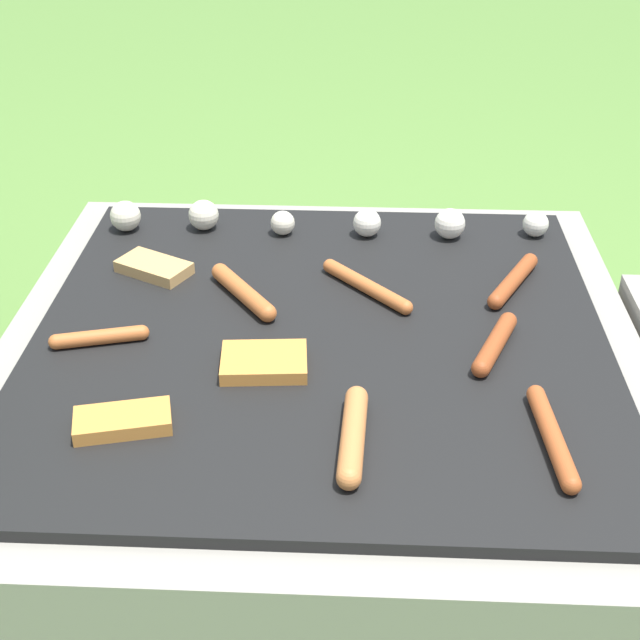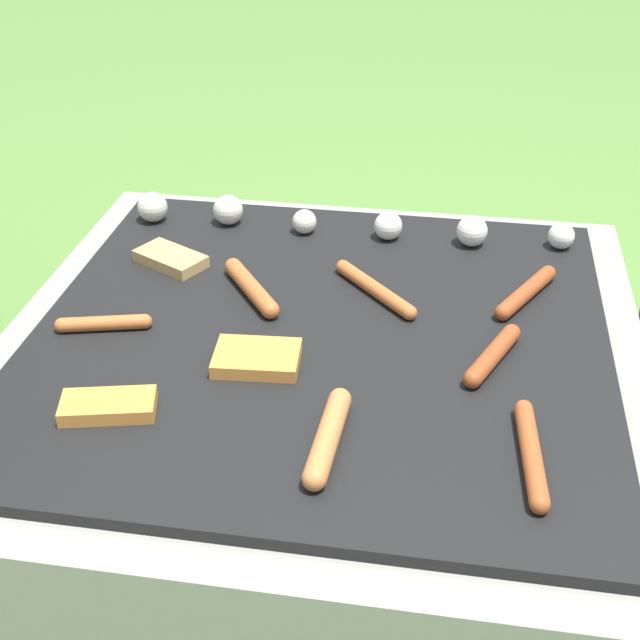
% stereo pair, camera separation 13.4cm
% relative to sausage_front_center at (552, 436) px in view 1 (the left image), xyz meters
% --- Properties ---
extents(ground_plane, '(14.00, 14.00, 0.00)m').
position_rel_sausage_front_center_xyz_m(ground_plane, '(-0.30, 0.25, -0.39)').
color(ground_plane, '#567F38').
extents(grill, '(0.98, 0.98, 0.38)m').
position_rel_sausage_front_center_xyz_m(grill, '(-0.30, 0.25, -0.20)').
color(grill, gray).
rests_on(grill, ground_plane).
extents(sausage_back_center, '(0.04, 0.19, 0.03)m').
position_rel_sausage_front_center_xyz_m(sausage_back_center, '(-0.25, -0.01, 0.00)').
color(sausage_back_center, '#C6753D').
rests_on(sausage_back_center, grill).
extents(sausage_back_right, '(0.15, 0.15, 0.02)m').
position_rel_sausage_front_center_xyz_m(sausage_back_right, '(-0.23, 0.37, -0.00)').
color(sausage_back_right, '#B7602D').
rests_on(sausage_back_right, grill).
extents(sausage_front_left, '(0.12, 0.16, 0.03)m').
position_rel_sausage_front_center_xyz_m(sausage_front_left, '(-0.43, 0.34, 0.00)').
color(sausage_front_left, '#B7602D').
rests_on(sausage_front_left, grill).
extents(sausage_mid_right, '(0.10, 0.17, 0.03)m').
position_rel_sausage_front_center_xyz_m(sausage_mid_right, '(0.01, 0.40, 0.00)').
color(sausage_mid_right, '#93421E').
rests_on(sausage_mid_right, grill).
extents(sausage_front_right, '(0.14, 0.05, 0.02)m').
position_rel_sausage_front_center_xyz_m(sausage_front_right, '(-0.63, 0.20, -0.00)').
color(sausage_front_right, '#B7602D').
rests_on(sausage_front_right, grill).
extents(sausage_mid_left, '(0.08, 0.15, 0.03)m').
position_rel_sausage_front_center_xyz_m(sausage_mid_left, '(-0.05, 0.21, 0.00)').
color(sausage_mid_left, '#93421E').
rests_on(sausage_mid_left, grill).
extents(sausage_front_center, '(0.04, 0.20, 0.02)m').
position_rel_sausage_front_center_xyz_m(sausage_front_center, '(0.00, 0.00, 0.00)').
color(sausage_front_center, '#A34C23').
rests_on(sausage_front_center, grill).
extents(bread_slice_right, '(0.13, 0.09, 0.02)m').
position_rel_sausage_front_center_xyz_m(bread_slice_right, '(-0.55, 0.01, -0.00)').
color(bread_slice_right, '#D18438').
rests_on(bread_slice_right, grill).
extents(bread_slice_left, '(0.13, 0.10, 0.02)m').
position_rel_sausage_front_center_xyz_m(bread_slice_left, '(-0.38, 0.15, -0.00)').
color(bread_slice_left, '#D18438').
rests_on(bread_slice_left, grill).
extents(bread_slice_center, '(0.14, 0.11, 0.02)m').
position_rel_sausage_front_center_xyz_m(bread_slice_center, '(-0.59, 0.42, -0.00)').
color(bread_slice_center, tan).
rests_on(bread_slice_center, grill).
extents(mushroom_row, '(0.80, 0.07, 0.06)m').
position_rel_sausage_front_center_xyz_m(mushroom_row, '(-0.34, 0.58, 0.01)').
color(mushroom_row, beige).
rests_on(mushroom_row, grill).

